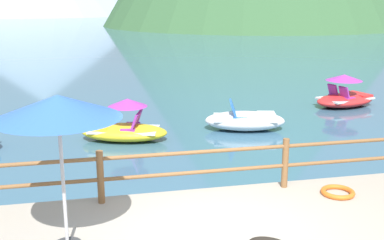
{
  "coord_description": "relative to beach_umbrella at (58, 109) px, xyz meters",
  "views": [
    {
      "loc": [
        -1.8,
        -6.36,
        3.88
      ],
      "look_at": [
        0.66,
        5.0,
        0.9
      ],
      "focal_mm": 44.83,
      "sensor_mm": 36.0,
      "label": 1
    }
  ],
  "objects": [
    {
      "name": "life_ring",
      "position": [
        4.74,
        0.95,
        -2.0
      ],
      "size": [
        0.61,
        0.61,
        0.09
      ],
      "primitive_type": "torus",
      "color": "orange",
      "rests_on": "promenade_dock"
    },
    {
      "name": "pedal_boat_2",
      "position": [
        1.31,
        6.56,
        -2.07
      ],
      "size": [
        2.64,
        1.8,
        1.19
      ],
      "color": "yellow",
      "rests_on": "ground"
    },
    {
      "name": "pedal_boat_0",
      "position": [
        9.55,
        9.21,
        -2.06
      ],
      "size": [
        2.72,
        2.02,
        1.18
      ],
      "color": "red",
      "rests_on": "ground"
    },
    {
      "name": "beach_umbrella",
      "position": [
        0.0,
        0.0,
        0.0
      ],
      "size": [
        1.7,
        1.7,
        2.24
      ],
      "color": "#B2B2B7",
      "rests_on": "promenade_dock"
    },
    {
      "name": "pedal_boat_1",
      "position": [
        4.96,
        6.9,
        -2.15
      ],
      "size": [
        2.62,
        1.76,
        0.88
      ],
      "color": "white",
      "rests_on": "ground"
    },
    {
      "name": "ground_plane",
      "position": [
        2.23,
        39.95,
        -2.45
      ],
      "size": [
        200.0,
        200.0,
        0.0
      ],
      "primitive_type": "plane",
      "color": "#38607A"
    },
    {
      "name": "dock_railing",
      "position": [
        2.23,
        1.5,
        -1.47
      ],
      "size": [
        23.92,
        0.12,
        0.95
      ],
      "color": "brown",
      "rests_on": "promenade_dock"
    }
  ]
}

